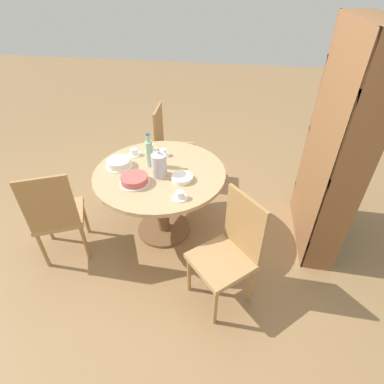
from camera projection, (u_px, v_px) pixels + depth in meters
ground_plane at (164, 229)px, 3.18m from camera, size 14.00×14.00×0.00m
dining_table at (161, 185)px, 2.83m from camera, size 1.21×1.21×0.73m
chair_a at (229, 251)px, 2.28m from camera, size 0.59×0.59×0.96m
chair_b at (170, 145)px, 3.64m from camera, size 0.44×0.44×0.96m
chair_c at (57, 214)px, 2.62m from camera, size 0.56×0.56×0.96m
bookshelf at (331, 153)px, 2.58m from camera, size 0.95×0.28×1.97m
coffee_pot at (159, 165)px, 2.62m from camera, size 0.13×0.13×0.25m
water_bottle at (149, 153)px, 2.74m from camera, size 0.07×0.07×0.33m
cake_main at (135, 180)px, 2.57m from camera, size 0.26×0.26×0.07m
cake_second at (119, 163)px, 2.78m from camera, size 0.25×0.25×0.07m
cup_a at (163, 153)px, 2.96m from camera, size 0.13×0.13×0.07m
cup_b at (180, 196)px, 2.40m from camera, size 0.13×0.13×0.07m
cup_c at (151, 148)px, 3.04m from camera, size 0.13×0.13×0.07m
cup_d at (134, 153)px, 2.96m from camera, size 0.13×0.13×0.07m
plate_stack at (182, 178)px, 2.62m from camera, size 0.19×0.19×0.04m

